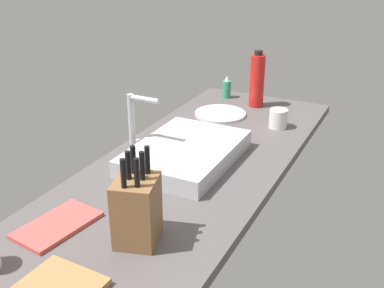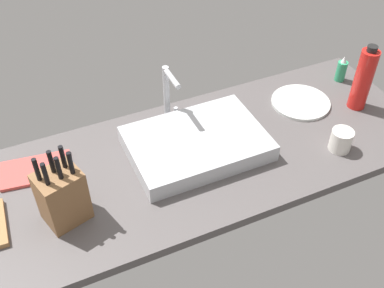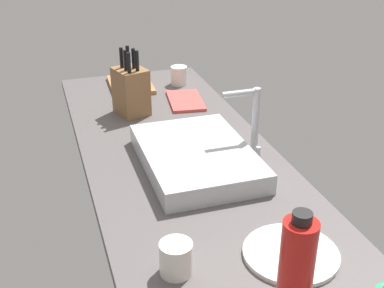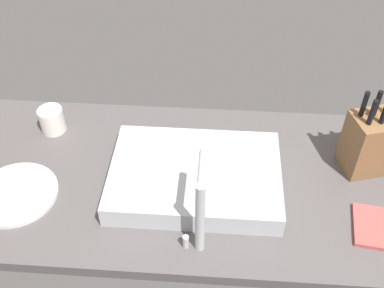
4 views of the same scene
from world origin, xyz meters
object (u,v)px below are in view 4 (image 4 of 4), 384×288
at_px(faucet, 200,208).
at_px(knife_block, 370,142).
at_px(sink_basin, 195,176).
at_px(dinner_plate, 16,194).
at_px(ceramic_cup, 52,120).

bearing_deg(faucet, knife_block, -146.78).
distance_m(sink_basin, dinner_plate, 0.50).
bearing_deg(ceramic_cup, sink_basin, 156.61).
xyz_separation_m(knife_block, ceramic_cup, (0.96, -0.09, -0.06)).
xyz_separation_m(sink_basin, faucet, (-0.02, 0.20, 0.11)).
relative_size(faucet, dinner_plate, 0.99).
relative_size(knife_block, dinner_plate, 1.12).
distance_m(sink_basin, knife_block, 0.51).
xyz_separation_m(knife_block, dinner_plate, (0.99, 0.19, -0.09)).
bearing_deg(dinner_plate, knife_block, -169.33).
height_order(faucet, dinner_plate, faucet).
height_order(knife_block, ceramic_cup, knife_block).
bearing_deg(knife_block, sink_basin, -3.87).
bearing_deg(sink_basin, dinner_plate, 8.87).
height_order(sink_basin, knife_block, knife_block).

